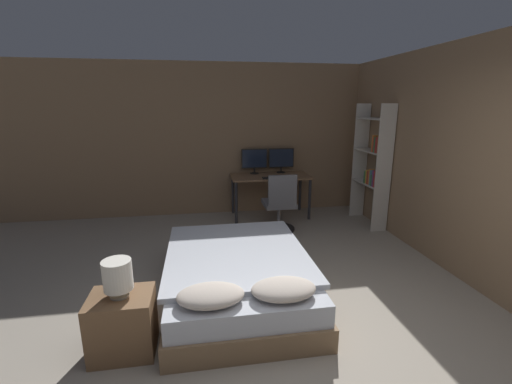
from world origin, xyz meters
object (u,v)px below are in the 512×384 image
object	(u,v)px
nightstand	(123,324)
desk	(270,181)
keyboard	(273,178)
computer_mouse	(289,177)
monitor_left	(254,160)
office_chair	(280,208)
monitor_right	(281,159)
bookshelf	(374,162)
bedside_lamp	(118,275)
bed	(238,276)

from	to	relation	value
nightstand	desk	size ratio (longest dim) A/B	0.36
keyboard	computer_mouse	size ratio (longest dim) A/B	5.26
monitor_left	office_chair	xyz separation A→B (m)	(0.24, -1.02, -0.62)
monitor_left	office_chair	world-z (taller)	monitor_left
desk	monitor_right	xyz separation A→B (m)	(0.25, 0.24, 0.35)
monitor_right	monitor_left	bearing A→B (deg)	180.00
keyboard	office_chair	world-z (taller)	office_chair
desk	office_chair	xyz separation A→B (m)	(-0.01, -0.78, -0.27)
keyboard	office_chair	distance (m)	0.66
monitor_right	bookshelf	size ratio (longest dim) A/B	0.23
desk	monitor_right	bearing A→B (deg)	43.61
bedside_lamp	monitor_right	distance (m)	4.13
computer_mouse	bedside_lamp	bearing A→B (deg)	-125.56
desk	monitor_left	bearing A→B (deg)	136.39
monitor_right	office_chair	distance (m)	1.22
bed	monitor_left	world-z (taller)	monitor_left
nightstand	keyboard	world-z (taller)	keyboard
nightstand	bedside_lamp	distance (m)	0.43
nightstand	desk	distance (m)	3.81
desk	bedside_lamp	bearing A→B (deg)	-120.11
bookshelf	bed	bearing A→B (deg)	-142.27
bed	desk	world-z (taller)	desk
bedside_lamp	keyboard	world-z (taller)	bedside_lamp
desk	computer_mouse	xyz separation A→B (m)	(0.27, -0.24, 0.11)
computer_mouse	office_chair	bearing A→B (deg)	-117.27
office_chair	bookshelf	size ratio (longest dim) A/B	0.48
monitor_left	keyboard	world-z (taller)	monitor_left
desk	office_chair	size ratio (longest dim) A/B	1.46
bedside_lamp	monitor_left	distance (m)	3.89
computer_mouse	office_chair	distance (m)	0.72
nightstand	monitor_left	xyz separation A→B (m)	(1.65, 3.51, 0.76)
bedside_lamp	monitor_left	world-z (taller)	monitor_left
desk	office_chair	world-z (taller)	office_chair
desk	keyboard	world-z (taller)	keyboard
office_chair	bookshelf	bearing A→B (deg)	2.26
bed	computer_mouse	bearing A→B (deg)	64.09
keyboard	computer_mouse	world-z (taller)	computer_mouse
bed	bookshelf	size ratio (longest dim) A/B	1.00
nightstand	monitor_right	distance (m)	4.19
desk	monitor_left	size ratio (longest dim) A/B	2.98
bedside_lamp	desk	world-z (taller)	bedside_lamp
desk	bookshelf	distance (m)	1.77
bed	bedside_lamp	distance (m)	1.29
computer_mouse	bookshelf	xyz separation A→B (m)	(1.30, -0.48, 0.29)
desk	office_chair	distance (m)	0.83
monitor_left	monitor_right	xyz separation A→B (m)	(0.50, 0.00, 0.00)
office_chair	monitor_right	bearing A→B (deg)	75.81
monitor_left	bookshelf	distance (m)	2.06
monitor_left	computer_mouse	world-z (taller)	monitor_left
monitor_right	computer_mouse	world-z (taller)	monitor_right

